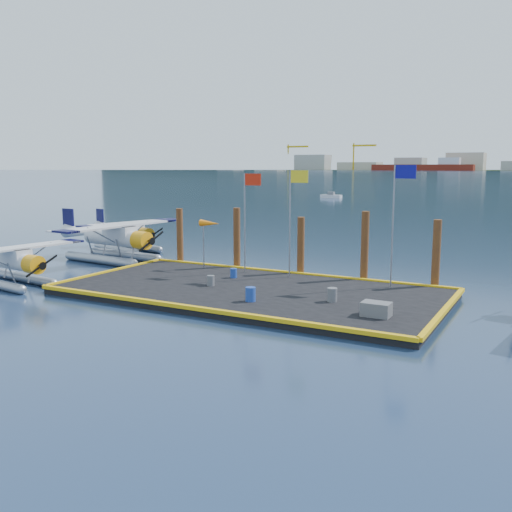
{
  "coord_description": "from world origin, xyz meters",
  "views": [
    {
      "loc": [
        14.41,
        -26.01,
        6.85
      ],
      "look_at": [
        -0.75,
        2.0,
        1.8
      ],
      "focal_mm": 40.0,
      "sensor_mm": 36.0,
      "label": 1
    }
  ],
  "objects": [
    {
      "name": "dock_bumpers",
      "position": [
        0.0,
        0.0,
        0.49
      ],
      "size": [
        20.25,
        10.25,
        0.18
      ],
      "primitive_type": null,
      "color": "gold",
      "rests_on": "dock"
    },
    {
      "name": "piling_4",
      "position": [
        8.5,
        5.4,
        2.0
      ],
      "size": [
        0.44,
        0.44,
        4.0
      ],
      "primitive_type": "cylinder",
      "color": "#4E2716",
      "rests_on": "ground"
    },
    {
      "name": "dock",
      "position": [
        0.0,
        0.0,
        0.2
      ],
      "size": [
        20.0,
        10.0,
        0.4
      ],
      "primitive_type": "cube",
      "color": "black",
      "rests_on": "ground"
    },
    {
      "name": "ground",
      "position": [
        0.0,
        0.0,
        0.0
      ],
      "size": [
        4000.0,
        4000.0,
        0.0
      ],
      "primitive_type": "plane",
      "color": "#19284C",
      "rests_on": "ground"
    },
    {
      "name": "flagpole_yellow",
      "position": [
        0.7,
        3.8,
        4.51
      ],
      "size": [
        1.14,
        0.08,
        6.2
      ],
      "color": "gray",
      "rests_on": "dock"
    },
    {
      "name": "piling_3",
      "position": [
        4.5,
        5.4,
        2.15
      ],
      "size": [
        0.44,
        0.44,
        4.3
      ],
      "primitive_type": "cylinder",
      "color": "#4E2716",
      "rests_on": "ground"
    },
    {
      "name": "seaplane_c",
      "position": [
        -16.24,
        9.22,
        1.4
      ],
      "size": [
        8.39,
        9.01,
        3.21
      ],
      "rotation": [
        0.0,
        0.0,
        -1.86
      ],
      "color": "#8E939B",
      "rests_on": "ground"
    },
    {
      "name": "piling_0",
      "position": [
        -8.5,
        5.4,
        2.0
      ],
      "size": [
        0.44,
        0.44,
        4.0
      ],
      "primitive_type": "cylinder",
      "color": "#4E2716",
      "rests_on": "ground"
    },
    {
      "name": "seaplane_b",
      "position": [
        -13.68,
        4.79,
        1.59
      ],
      "size": [
        9.31,
        10.27,
        3.64
      ],
      "rotation": [
        0.0,
        0.0,
        -1.66
      ],
      "color": "#8E939B",
      "rests_on": "ground"
    },
    {
      "name": "seaplane_a",
      "position": [
        -13.23,
        -4.36,
        1.32
      ],
      "size": [
        7.8,
        8.6,
        3.04
      ],
      "rotation": [
        0.0,
        0.0,
        -1.7
      ],
      "color": "#8E939B",
      "rests_on": "ground"
    },
    {
      "name": "crate",
      "position": [
        7.57,
        -2.42,
        0.71
      ],
      "size": [
        1.23,
        0.82,
        0.62
      ],
      "primitive_type": "cube",
      "color": "#57585C",
      "rests_on": "dock"
    },
    {
      "name": "drum_2",
      "position": [
        4.92,
        -0.81,
        0.74
      ],
      "size": [
        0.48,
        0.48,
        0.67
      ],
      "primitive_type": "cylinder",
      "color": "#57585C",
      "rests_on": "dock"
    },
    {
      "name": "drum_1",
      "position": [
        1.44,
        -2.61,
        0.75
      ],
      "size": [
        0.49,
        0.49,
        0.69
      ],
      "primitive_type": "cylinder",
      "color": "#1C3D9B",
      "rests_on": "dock"
    },
    {
      "name": "flagpole_blue",
      "position": [
        6.7,
        3.8,
        4.69
      ],
      "size": [
        1.14,
        0.08,
        6.5
      ],
      "color": "gray",
      "rests_on": "dock"
    },
    {
      "name": "windsock",
      "position": [
        -5.03,
        3.8,
        3.23
      ],
      "size": [
        1.4,
        0.44,
        3.12
      ],
      "color": "gray",
      "rests_on": "dock"
    },
    {
      "name": "piling_1",
      "position": [
        -4.0,
        5.4,
        2.1
      ],
      "size": [
        0.44,
        0.44,
        4.2
      ],
      "primitive_type": "cylinder",
      "color": "#4E2716",
      "rests_on": "ground"
    },
    {
      "name": "drum_5",
      "position": [
        -2.27,
        2.05,
        0.67
      ],
      "size": [
        0.39,
        0.39,
        0.55
      ],
      "primitive_type": "cylinder",
      "color": "#1C3D9B",
      "rests_on": "dock"
    },
    {
      "name": "flagpole_red",
      "position": [
        -2.29,
        3.8,
        4.4
      ],
      "size": [
        1.14,
        0.08,
        6.0
      ],
      "color": "gray",
      "rests_on": "dock"
    },
    {
      "name": "piling_2",
      "position": [
        0.5,
        5.4,
        1.9
      ],
      "size": [
        0.44,
        0.44,
        3.8
      ],
      "primitive_type": "cylinder",
      "color": "#4E2716",
      "rests_on": "ground"
    },
    {
      "name": "drum_3",
      "position": [
        -2.2,
        -0.5,
        0.69
      ],
      "size": [
        0.41,
        0.41,
        0.57
      ],
      "primitive_type": "cylinder",
      "color": "#57585C",
      "rests_on": "dock"
    }
  ]
}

